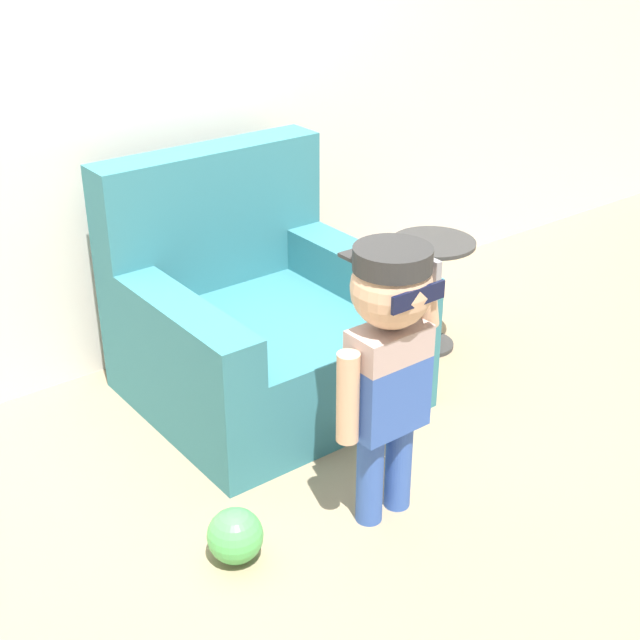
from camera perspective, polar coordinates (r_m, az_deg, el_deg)
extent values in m
plane|color=#998466|center=(3.76, -3.85, -5.67)|extent=(10.00, 10.00, 0.00)
cube|color=silver|center=(3.87, -10.72, 15.71)|extent=(10.00, 0.05, 2.60)
cube|color=teal|center=(3.75, -3.38, -2.23)|extent=(1.03, 1.00, 0.40)
cube|color=teal|center=(3.86, -7.00, 6.60)|extent=(1.03, 0.19, 0.60)
cube|color=teal|center=(3.35, -8.56, -0.59)|extent=(0.18, 0.81, 0.19)
cube|color=teal|center=(3.78, 2.62, 2.99)|extent=(0.18, 0.81, 0.19)
cylinder|color=#3356AD|center=(3.07, 3.21, -10.00)|extent=(0.09, 0.09, 0.35)
cylinder|color=#3356AD|center=(3.14, 5.04, -9.11)|extent=(0.09, 0.09, 0.35)
cube|color=#3356AD|center=(2.94, 4.33, -4.72)|extent=(0.26, 0.15, 0.26)
cube|color=#B29993|center=(2.84, 4.46, -1.52)|extent=(0.26, 0.15, 0.11)
sphere|color=tan|center=(2.76, 4.60, 2.07)|extent=(0.26, 0.26, 0.26)
cylinder|color=#2D2D2D|center=(2.72, 4.67, 3.94)|extent=(0.25, 0.25, 0.07)
cube|color=#2D2D2D|center=(2.81, 3.06, 4.19)|extent=(0.15, 0.12, 0.01)
cube|color=#0F1433|center=(2.67, 6.31, 1.46)|extent=(0.21, 0.01, 0.06)
cylinder|color=tan|center=(2.82, 1.79, -5.00)|extent=(0.07, 0.07, 0.32)
cylinder|color=tan|center=(2.89, 6.79, 1.23)|extent=(0.10, 0.07, 0.19)
cube|color=gray|center=(2.84, 7.11, 2.69)|extent=(0.02, 0.07, 0.13)
cylinder|color=#333333|center=(4.25, 6.87, -1.54)|extent=(0.25, 0.25, 0.02)
cylinder|color=#333333|center=(4.14, 7.06, 1.49)|extent=(0.07, 0.07, 0.52)
cylinder|color=#333333|center=(4.04, 7.27, 4.93)|extent=(0.38, 0.38, 0.02)
sphere|color=#4CB256|center=(2.98, -5.45, -13.58)|extent=(0.19, 0.19, 0.19)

